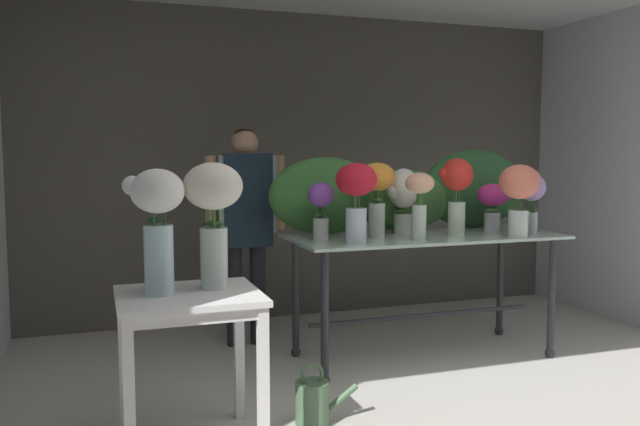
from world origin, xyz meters
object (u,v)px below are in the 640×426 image
(side_table_white, at_px, (189,315))
(vase_scarlet_carnations, at_px, (457,188))
(vase_peach_hydrangea, at_px, (420,198))
(vase_white_roses_tall, at_px, (157,219))
(vase_magenta_tulips, at_px, (493,201))
(vase_lilac_peonies, at_px, (531,195))
(vase_coral_ranunculus, at_px, (519,190))
(florist, at_px, (246,212))
(vase_crimson_snapdragons, at_px, (356,192))
(vase_cream_lisianthus_tall, at_px, (213,207))
(watering_can, at_px, (313,402))
(vase_sunset_dahlias, at_px, (377,188))
(vase_violet_roses, at_px, (321,206))
(vase_ivory_freesia, at_px, (403,195))
(display_table_glass, at_px, (424,255))

(side_table_white, relative_size, vase_scarlet_carnations, 1.45)
(vase_peach_hydrangea, distance_m, vase_white_roses_tall, 1.82)
(vase_peach_hydrangea, distance_m, vase_magenta_tulips, 0.77)
(vase_lilac_peonies, height_order, vase_coral_ranunculus, vase_coral_ranunculus)
(florist, xyz_separation_m, vase_crimson_snapdragons, (0.50, -0.95, 0.20))
(vase_cream_lisianthus_tall, xyz_separation_m, watering_can, (0.51, -0.03, -1.05))
(vase_sunset_dahlias, bearing_deg, vase_violet_roses, -179.08)
(vase_scarlet_carnations, bearing_deg, watering_can, -150.21)
(vase_scarlet_carnations, relative_size, watering_can, 1.51)
(vase_cream_lisianthus_tall, relative_size, watering_can, 1.78)
(vase_crimson_snapdragons, xyz_separation_m, vase_ivory_freesia, (0.49, 0.34, -0.05))
(vase_scarlet_carnations, height_order, watering_can, vase_scarlet_carnations)
(watering_can, bearing_deg, display_table_glass, 37.71)
(display_table_glass, relative_size, vase_peach_hydrangea, 4.28)
(vase_crimson_snapdragons, relative_size, vase_peach_hydrangea, 1.15)
(florist, height_order, vase_sunset_dahlias, florist)
(vase_violet_roses, distance_m, vase_crimson_snapdragons, 0.29)
(vase_scarlet_carnations, bearing_deg, vase_cream_lisianthus_tall, -158.54)
(vase_lilac_peonies, bearing_deg, watering_can, -159.62)
(vase_lilac_peonies, relative_size, vase_peach_hydrangea, 0.96)
(vase_crimson_snapdragons, relative_size, watering_can, 1.44)
(vase_white_roses_tall, height_order, vase_cream_lisianthus_tall, vase_cream_lisianthus_tall)
(side_table_white, bearing_deg, display_table_glass, 26.90)
(vase_crimson_snapdragons, xyz_separation_m, watering_can, (-0.49, -0.61, -1.07))
(florist, xyz_separation_m, vase_magenta_tulips, (1.66, -0.72, 0.09))
(vase_sunset_dahlias, xyz_separation_m, watering_can, (-0.73, -0.83, -1.08))
(display_table_glass, bearing_deg, vase_coral_ranunculus, -30.78)
(display_table_glass, xyz_separation_m, vase_sunset_dahlias, (-0.37, -0.02, 0.48))
(florist, relative_size, vase_crimson_snapdragons, 3.19)
(display_table_glass, bearing_deg, vase_sunset_dahlias, -176.86)
(florist, relative_size, vase_coral_ranunculus, 3.29)
(vase_peach_hydrangea, relative_size, vase_white_roses_tall, 0.74)
(vase_sunset_dahlias, bearing_deg, vase_peach_hydrangea, -49.80)
(vase_magenta_tulips, bearing_deg, vase_coral_ranunculus, -91.37)
(vase_lilac_peonies, bearing_deg, vase_ivory_freesia, 163.45)
(vase_violet_roses, bearing_deg, vase_scarlet_carnations, -5.56)
(display_table_glass, xyz_separation_m, vase_peach_hydrangea, (-0.17, -0.25, 0.43))
(vase_peach_hydrangea, bearing_deg, watering_can, -147.19)
(vase_violet_roses, xyz_separation_m, vase_cream_lisianthus_tall, (-0.84, -0.80, 0.08))
(vase_ivory_freesia, distance_m, vase_cream_lisianthus_tall, 1.76)
(display_table_glass, bearing_deg, vase_white_roses_tall, -154.85)
(side_table_white, xyz_separation_m, vase_cream_lisianthus_tall, (0.13, 0.06, 0.51))
(display_table_glass, height_order, vase_violet_roses, vase_violet_roses)
(vase_cream_lisianthus_tall, bearing_deg, florist, 71.70)
(vase_scarlet_carnations, xyz_separation_m, vase_ivory_freesia, (-0.30, 0.22, -0.06))
(vase_sunset_dahlias, distance_m, vase_violet_roses, 0.41)
(vase_violet_roses, relative_size, vase_cream_lisianthus_tall, 0.60)
(vase_violet_roses, xyz_separation_m, vase_coral_ranunculus, (1.31, -0.30, 0.09))
(vase_sunset_dahlias, bearing_deg, vase_scarlet_carnations, -10.20)
(florist, xyz_separation_m, vase_lilac_peonies, (1.87, -0.87, 0.14))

